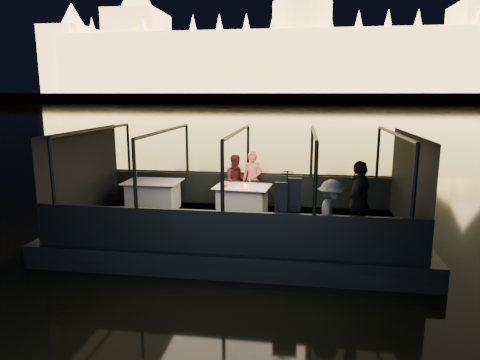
# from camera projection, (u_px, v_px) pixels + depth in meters

# --- Properties ---
(river_water) EXTENTS (500.00, 500.00, 0.00)m
(river_water) POSITION_uv_depth(u_px,v_px,m) (296.00, 112.00, 88.31)
(river_water) COLOR black
(river_water) RESTS_ON ground
(boat_hull) EXTENTS (8.60, 4.40, 1.00)m
(boat_hull) POSITION_uv_depth(u_px,v_px,m) (238.00, 244.00, 10.71)
(boat_hull) COLOR black
(boat_hull) RESTS_ON river_water
(boat_deck) EXTENTS (8.00, 4.00, 0.04)m
(boat_deck) POSITION_uv_depth(u_px,v_px,m) (238.00, 225.00, 10.62)
(boat_deck) COLOR black
(boat_deck) RESTS_ON boat_hull
(gunwale_port) EXTENTS (8.00, 0.08, 0.90)m
(gunwale_port) POSITION_uv_depth(u_px,v_px,m) (248.00, 189.00, 12.46)
(gunwale_port) COLOR black
(gunwale_port) RESTS_ON boat_deck
(gunwale_starboard) EXTENTS (8.00, 0.08, 0.90)m
(gunwale_starboard) POSITION_uv_depth(u_px,v_px,m) (223.00, 233.00, 8.58)
(gunwale_starboard) COLOR black
(gunwale_starboard) RESTS_ON boat_deck
(cabin_glass_port) EXTENTS (8.00, 0.02, 1.40)m
(cabin_glass_port) POSITION_uv_depth(u_px,v_px,m) (248.00, 150.00, 12.24)
(cabin_glass_port) COLOR #99B2B2
(cabin_glass_port) RESTS_ON gunwale_port
(cabin_glass_starboard) EXTENTS (8.00, 0.02, 1.40)m
(cabin_glass_starboard) POSITION_uv_depth(u_px,v_px,m) (222.00, 176.00, 8.36)
(cabin_glass_starboard) COLOR #99B2B2
(cabin_glass_starboard) RESTS_ON gunwale_starboard
(cabin_roof_glass) EXTENTS (8.00, 4.00, 0.02)m
(cabin_roof_glass) POSITION_uv_depth(u_px,v_px,m) (238.00, 132.00, 10.16)
(cabin_roof_glass) COLOR #99B2B2
(cabin_roof_glass) RESTS_ON boat_deck
(end_wall_fore) EXTENTS (0.02, 4.00, 2.30)m
(end_wall_fore) POSITION_uv_depth(u_px,v_px,m) (84.00, 175.00, 10.95)
(end_wall_fore) COLOR black
(end_wall_fore) RESTS_ON boat_deck
(end_wall_aft) EXTENTS (0.02, 4.00, 2.30)m
(end_wall_aft) POSITION_uv_depth(u_px,v_px,m) (409.00, 184.00, 9.82)
(end_wall_aft) COLOR black
(end_wall_aft) RESTS_ON boat_deck
(canopy_ribs) EXTENTS (8.00, 4.00, 2.30)m
(canopy_ribs) POSITION_uv_depth(u_px,v_px,m) (238.00, 179.00, 10.38)
(canopy_ribs) COLOR black
(canopy_ribs) RESTS_ON boat_deck
(embankment) EXTENTS (400.00, 140.00, 6.00)m
(embankment) POSITION_uv_depth(u_px,v_px,m) (300.00, 99.00, 214.21)
(embankment) COLOR #423D33
(embankment) RESTS_ON ground
(parliament_building) EXTENTS (220.00, 32.00, 60.00)m
(parliament_building) POSITION_uv_depth(u_px,v_px,m) (302.00, 31.00, 174.72)
(parliament_building) COLOR #F2D18C
(parliament_building) RESTS_ON embankment
(dining_table_central) EXTENTS (1.54, 1.18, 0.77)m
(dining_table_central) POSITION_uv_depth(u_px,v_px,m) (242.00, 200.00, 11.49)
(dining_table_central) COLOR white
(dining_table_central) RESTS_ON boat_deck
(dining_table_aft) EXTENTS (1.54, 1.12, 0.81)m
(dining_table_aft) POSITION_uv_depth(u_px,v_px,m) (153.00, 196.00, 11.93)
(dining_table_aft) COLOR white
(dining_table_aft) RESTS_ON boat_deck
(chair_port_left) EXTENTS (0.44, 0.44, 0.83)m
(chair_port_left) POSITION_uv_depth(u_px,v_px,m) (229.00, 193.00, 11.98)
(chair_port_left) COLOR black
(chair_port_left) RESTS_ON boat_deck
(chair_port_right) EXTENTS (0.43, 0.43, 0.81)m
(chair_port_right) POSITION_uv_depth(u_px,v_px,m) (252.00, 194.00, 11.88)
(chair_port_right) COLOR black
(chair_port_right) RESTS_ON boat_deck
(coat_stand) EXTENTS (0.55, 0.49, 1.67)m
(coat_stand) POSITION_uv_depth(u_px,v_px,m) (287.00, 207.00, 8.75)
(coat_stand) COLOR black
(coat_stand) RESTS_ON boat_deck
(person_woman_coral) EXTENTS (0.63, 0.46, 1.61)m
(person_woman_coral) POSITION_uv_depth(u_px,v_px,m) (253.00, 182.00, 12.09)
(person_woman_coral) COLOR #D7664E
(person_woman_coral) RESTS_ON boat_deck
(person_man_maroon) EXTENTS (0.86, 0.76, 1.50)m
(person_man_maroon) POSITION_uv_depth(u_px,v_px,m) (237.00, 181.00, 12.15)
(person_man_maroon) COLOR #401216
(person_man_maroon) RESTS_ON boat_deck
(passenger_stripe) EXTENTS (0.55, 0.98, 1.50)m
(passenger_stripe) POSITION_uv_depth(u_px,v_px,m) (331.00, 211.00, 8.66)
(passenger_stripe) COLOR silver
(passenger_stripe) RESTS_ON boat_deck
(passenger_dark) EXTENTS (0.84, 1.17, 1.84)m
(passenger_dark) POSITION_uv_depth(u_px,v_px,m) (359.00, 207.00, 9.02)
(passenger_dark) COLOR black
(passenger_dark) RESTS_ON boat_deck
(wine_bottle) EXTENTS (0.07, 0.07, 0.31)m
(wine_bottle) POSITION_uv_depth(u_px,v_px,m) (221.00, 183.00, 11.10)
(wine_bottle) COLOR #13341B
(wine_bottle) RESTS_ON dining_table_central
(bread_basket) EXTENTS (0.19, 0.19, 0.07)m
(bread_basket) POSITION_uv_depth(u_px,v_px,m) (224.00, 186.00, 11.30)
(bread_basket) COLOR brown
(bread_basket) RESTS_ON dining_table_central
(amber_candle) EXTENTS (0.07, 0.07, 0.09)m
(amber_candle) POSITION_uv_depth(u_px,v_px,m) (245.00, 186.00, 11.25)
(amber_candle) COLOR #FFAC3F
(amber_candle) RESTS_ON dining_table_central
(plate_near) EXTENTS (0.27, 0.27, 0.02)m
(plate_near) POSITION_uv_depth(u_px,v_px,m) (254.00, 190.00, 10.96)
(plate_near) COLOR silver
(plate_near) RESTS_ON dining_table_central
(plate_far) EXTENTS (0.24, 0.24, 0.01)m
(plate_far) POSITION_uv_depth(u_px,v_px,m) (233.00, 185.00, 11.51)
(plate_far) COLOR silver
(plate_far) RESTS_ON dining_table_central
(wine_glass_white) EXTENTS (0.07, 0.07, 0.19)m
(wine_glass_white) POSITION_uv_depth(u_px,v_px,m) (226.00, 185.00, 11.15)
(wine_glass_white) COLOR white
(wine_glass_white) RESTS_ON dining_table_central
(wine_glass_red) EXTENTS (0.07, 0.07, 0.19)m
(wine_glass_red) POSITION_uv_depth(u_px,v_px,m) (250.00, 183.00, 11.36)
(wine_glass_red) COLOR silver
(wine_glass_red) RESTS_ON dining_table_central
(wine_glass_empty) EXTENTS (0.07, 0.07, 0.18)m
(wine_glass_empty) POSITION_uv_depth(u_px,v_px,m) (242.00, 185.00, 11.07)
(wine_glass_empty) COLOR white
(wine_glass_empty) RESTS_ON dining_table_central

